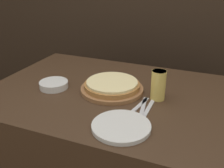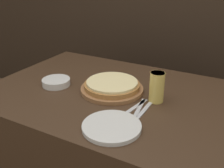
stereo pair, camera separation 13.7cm
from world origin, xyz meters
name	(u,v)px [view 2 (the right image)]	position (x,y,z in m)	size (l,w,h in m)	color
dining_table	(122,152)	(0.00, 0.00, 0.37)	(1.44, 0.91, 0.74)	#3D2819
pizza_on_board	(112,86)	(-0.07, 0.01, 0.77)	(0.33, 0.33, 0.06)	#99663D
beer_glass	(157,86)	(0.17, 0.01, 0.82)	(0.07, 0.07, 0.15)	#E5C65B
dinner_plate	(112,127)	(0.10, -0.30, 0.75)	(0.24, 0.24, 0.02)	silver
side_bowl	(56,82)	(-0.38, -0.08, 0.76)	(0.15, 0.15, 0.04)	silver
fork	(134,108)	(0.11, -0.11, 0.74)	(0.06, 0.21, 0.00)	silver
dinner_knife	(139,109)	(0.13, -0.11, 0.74)	(0.05, 0.21, 0.00)	silver
spoon	(144,111)	(0.16, -0.11, 0.74)	(0.02, 0.18, 0.00)	silver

